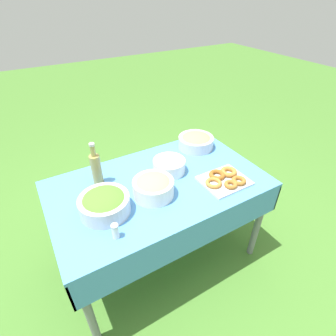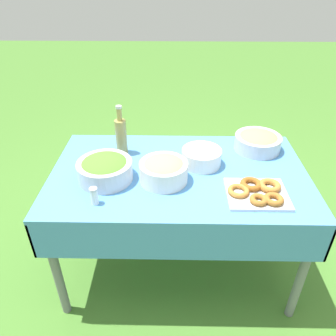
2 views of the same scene
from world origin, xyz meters
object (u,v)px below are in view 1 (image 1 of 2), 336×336
at_px(plate_stack, 169,166).
at_px(donut_platter, 225,179).
at_px(salad_bowl, 104,203).
at_px(pasta_bowl, 153,186).
at_px(bread_bowl, 196,141).
at_px(olive_oil_bottle, 96,168).

bearing_deg(plate_stack, donut_platter, 132.38).
distance_m(salad_bowl, pasta_bowl, 0.32).
xyz_separation_m(salad_bowl, bread_bowl, (-0.90, -0.35, -0.01)).
xyz_separation_m(salad_bowl, plate_stack, (-0.53, -0.16, -0.02)).
relative_size(olive_oil_bottle, bread_bowl, 1.08).
xyz_separation_m(pasta_bowl, donut_platter, (-0.48, 0.12, -0.05)).
height_order(pasta_bowl, bread_bowl, pasta_bowl).
height_order(salad_bowl, donut_platter, salad_bowl).
xyz_separation_m(donut_platter, bread_bowl, (-0.10, -0.48, 0.04)).
relative_size(salad_bowl, olive_oil_bottle, 0.96).
xyz_separation_m(donut_platter, plate_stack, (0.27, -0.29, 0.03)).
height_order(salad_bowl, pasta_bowl, pasta_bowl).
distance_m(salad_bowl, donut_platter, 0.82).
height_order(donut_platter, plate_stack, plate_stack).
bearing_deg(pasta_bowl, donut_platter, 165.59).
relative_size(donut_platter, bread_bowl, 1.14).
xyz_separation_m(pasta_bowl, plate_stack, (-0.22, -0.17, -0.02)).
bearing_deg(donut_platter, olive_oil_bottle, -29.32).
bearing_deg(donut_platter, salad_bowl, -9.42).
relative_size(pasta_bowl, olive_oil_bottle, 0.84).
height_order(salad_bowl, plate_stack, salad_bowl).
bearing_deg(salad_bowl, olive_oil_bottle, -100.29).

